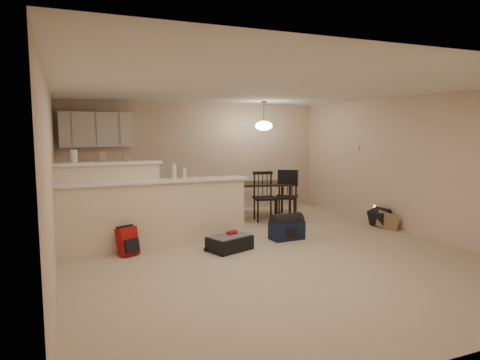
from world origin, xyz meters
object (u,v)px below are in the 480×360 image
dining_chair_far (287,196)px  red_backpack (127,241)px  dining_table (263,187)px  dining_chair_near (265,197)px  black_daypack (380,218)px  pendant_lamp (264,125)px  navy_duffel (287,230)px  suitcase (230,243)px

dining_chair_far → red_backpack: bearing=-122.7°
dining_table → dining_chair_near: bearing=-99.7°
dining_chair_far → red_backpack: (-3.49, -1.35, -0.30)m
red_backpack → black_daypack: bearing=-24.0°
dining_chair_near → pendant_lamp: bearing=79.4°
black_daypack → pendant_lamp: bearing=37.9°
navy_duffel → black_daypack: 2.17m
dining_table → black_daypack: dining_table is taller
pendant_lamp → navy_duffel: 2.74m
dining_table → pendant_lamp: size_ratio=2.16×
dining_chair_near → navy_duffel: dining_chair_near is taller
pendant_lamp → dining_chair_near: bearing=-112.7°
red_backpack → dining_chair_near: bearing=0.7°
suitcase → red_backpack: bearing=146.9°
pendant_lamp → red_backpack: 4.10m
pendant_lamp → dining_chair_far: (0.29, -0.52, -1.48)m
suitcase → black_daypack: (3.33, 0.39, 0.06)m
suitcase → navy_duffel: (1.16, 0.25, 0.04)m
dining_table → dining_chair_far: bearing=-47.3°
suitcase → pendant_lamp: bearing=33.1°
dining_chair_far → red_backpack: 3.75m
black_daypack → suitcase: bearing=92.4°
dining_table → dining_chair_near: (-0.20, -0.47, -0.14)m
dining_table → red_backpack: bearing=-136.7°
dining_table → navy_duffel: size_ratio=2.34×
red_backpack → navy_duffel: 2.69m
dining_table → dining_chair_far: size_ratio=1.31×
dining_table → dining_chair_near: dining_chair_near is taller
dining_chair_near → suitcase: 2.32m
dining_chair_far → navy_duffel: dining_chair_far is taller
dining_table → suitcase: dining_table is taller
navy_duffel → dining_chair_far: bearing=58.4°
dining_chair_near → suitcase: (-1.47, -1.75, -0.40)m
dining_chair_far → pendant_lamp: bearing=155.9°
dining_chair_near → suitcase: dining_chair_near is taller
dining_chair_near → dining_table: bearing=79.4°
pendant_lamp → navy_duffel: (-0.50, -1.97, -1.83)m
dining_chair_far → black_daypack: bearing=-7.8°
dining_chair_near → red_backpack: (-3.00, -1.40, -0.30)m
dining_table → pendant_lamp: pendant_lamp is taller
dining_chair_far → navy_duffel: size_ratio=1.78×
dining_chair_far → suitcase: (-1.96, -1.71, -0.40)m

